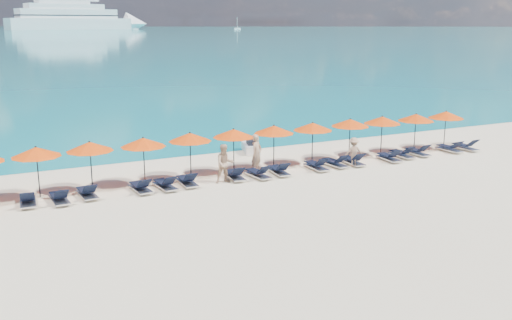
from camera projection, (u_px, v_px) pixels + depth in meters
name	position (u px, v px, depth m)	size (l,w,h in m)	color
ground	(287.00, 203.00, 24.01)	(1400.00, 1400.00, 0.00)	beige
cruise_ship	(83.00, 19.00, 586.69)	(150.84, 58.72, 41.62)	white
sailboat_near	(135.00, 29.00, 575.35)	(5.62, 1.87, 10.31)	white
sailboat_far	(237.00, 28.00, 594.86)	(6.85, 2.28, 12.56)	white
jetski	(251.00, 147.00, 33.23)	(1.37, 2.27, 0.76)	silver
beachgoer_a	(257.00, 153.00, 28.63)	(0.72, 0.47, 1.97)	tan
beachgoer_b	(225.00, 164.00, 26.79)	(0.90, 0.52, 1.86)	tan
beachgoer_c	(354.00, 152.00, 29.95)	(0.99, 0.46, 1.53)	tan
umbrella_2	(36.00, 152.00, 24.31)	(2.10, 2.10, 2.28)	black
umbrella_3	(90.00, 146.00, 25.37)	(2.10, 2.10, 2.28)	black
umbrella_4	(143.00, 142.00, 26.26)	(2.10, 2.10, 2.28)	black
umbrella_5	(190.00, 137.00, 27.43)	(2.10, 2.10, 2.28)	black
umbrella_6	(234.00, 133.00, 28.40)	(2.10, 2.10, 2.28)	black
umbrella_7	(274.00, 130.00, 29.37)	(2.10, 2.10, 2.28)	black
umbrella_8	(313.00, 127.00, 30.21)	(2.10, 2.10, 2.28)	black
umbrella_9	(350.00, 123.00, 31.36)	(2.10, 2.10, 2.28)	black
umbrella_10	(382.00, 120.00, 32.21)	(2.10, 2.10, 2.28)	black
umbrella_11	(416.00, 117.00, 33.09)	(2.10, 2.10, 2.28)	black
umbrella_12	(446.00, 115.00, 34.05)	(2.10, 2.10, 2.28)	black
lounger_3	(28.00, 200.00, 23.61)	(0.72, 1.74, 0.66)	silver
lounger_4	(59.00, 198.00, 23.91)	(0.73, 1.74, 0.66)	silver
lounger_5	(87.00, 192.00, 24.64)	(0.76, 1.75, 0.66)	silver
lounger_6	(141.00, 187.00, 25.47)	(0.75, 1.74, 0.66)	silver
lounger_7	(165.00, 184.00, 25.89)	(0.79, 1.75, 0.66)	silver
lounger_8	(187.00, 181.00, 26.48)	(0.63, 1.71, 0.66)	silver
lounger_9	(235.00, 175.00, 27.50)	(0.75, 1.74, 0.66)	silver
lounger_10	(258.00, 173.00, 27.76)	(0.79, 1.75, 0.66)	silver
lounger_11	(279.00, 170.00, 28.37)	(0.77, 1.75, 0.66)	silver
lounger_12	(316.00, 165.00, 29.30)	(0.67, 1.72, 0.66)	silver
lounger_13	(335.00, 162.00, 29.91)	(0.77, 1.75, 0.66)	silver
lounger_14	(353.00, 161.00, 30.32)	(0.71, 1.73, 0.66)	silver
lounger_15	(389.00, 157.00, 31.16)	(0.73, 1.74, 0.66)	silver
lounger_16	(402.00, 154.00, 31.94)	(0.65, 1.71, 0.66)	silver
lounger_17	(417.00, 152.00, 32.45)	(0.62, 1.70, 0.66)	silver
lounger_18	(450.00, 148.00, 33.35)	(0.69, 1.72, 0.66)	silver
lounger_19	(465.00, 146.00, 33.82)	(0.68, 1.72, 0.66)	silver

